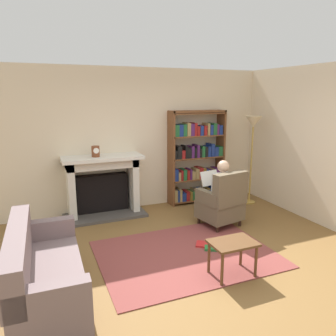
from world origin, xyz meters
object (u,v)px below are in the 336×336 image
(seated_reader, at_px, (218,189))
(sofa_floral, at_px, (43,275))
(fireplace, at_px, (103,184))
(floor_lamp, at_px, (253,130))
(armchair_reading, at_px, (223,202))
(side_table, at_px, (233,247))
(bookshelf, at_px, (196,157))
(mantel_clock, at_px, (96,151))

(seated_reader, bearing_deg, sofa_floral, 11.79)
(fireplace, relative_size, floor_lamp, 0.82)
(armchair_reading, bearing_deg, sofa_floral, 9.65)
(side_table, height_order, floor_lamp, floor_lamp)
(floor_lamp, bearing_deg, bookshelf, 153.71)
(armchair_reading, bearing_deg, mantel_clock, -43.62)
(fireplace, height_order, side_table, fireplace)
(mantel_clock, xyz_separation_m, floor_lamp, (3.05, -0.36, 0.29))
(seated_reader, relative_size, side_table, 2.04)
(seated_reader, bearing_deg, fireplace, -45.37)
(seated_reader, height_order, floor_lamp, floor_lamp)
(bookshelf, height_order, armchair_reading, bookshelf)
(bookshelf, height_order, sofa_floral, bookshelf)
(armchair_reading, height_order, floor_lamp, floor_lamp)
(fireplace, xyz_separation_m, armchair_reading, (1.75, -1.31, -0.17))
(bookshelf, xyz_separation_m, floor_lamp, (1.00, -0.49, 0.57))
(side_table, bearing_deg, floor_lamp, 49.75)
(bookshelf, bearing_deg, fireplace, -178.99)
(mantel_clock, relative_size, sofa_floral, 0.11)
(fireplace, distance_m, floor_lamp, 3.11)
(side_table, bearing_deg, seated_reader, 65.25)
(mantel_clock, height_order, floor_lamp, floor_lamp)
(mantel_clock, distance_m, sofa_floral, 2.65)
(fireplace, bearing_deg, mantel_clock, -139.71)
(mantel_clock, distance_m, floor_lamp, 3.09)
(seated_reader, xyz_separation_m, sofa_floral, (-2.86, -1.19, -0.30))
(armchair_reading, height_order, seated_reader, seated_reader)
(mantel_clock, height_order, bookshelf, bookshelf)
(fireplace, distance_m, seated_reader, 2.10)
(bookshelf, xyz_separation_m, seated_reader, (-0.21, -1.23, -0.32))
(seated_reader, bearing_deg, mantel_clock, -41.35)
(sofa_floral, xyz_separation_m, floor_lamp, (4.07, 1.92, 1.20))
(mantel_clock, relative_size, bookshelf, 0.10)
(mantel_clock, bearing_deg, seated_reader, -30.63)
(sofa_floral, xyz_separation_m, side_table, (2.16, -0.32, 0.06))
(mantel_clock, distance_m, seated_reader, 2.23)
(seated_reader, xyz_separation_m, floor_lamp, (1.21, 0.74, 0.90))
(fireplace, height_order, armchair_reading, fireplace)
(bookshelf, bearing_deg, floor_lamp, -26.29)
(fireplace, bearing_deg, armchair_reading, -36.81)
(fireplace, xyz_separation_m, floor_lamp, (2.94, -0.46, 0.92))
(mantel_clock, bearing_deg, floor_lamp, -6.70)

